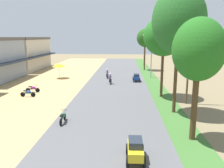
# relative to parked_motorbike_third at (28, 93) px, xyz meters

# --- Properties ---
(shophouse_far) EXTENTS (7.49, 13.86, 6.90)m
(shophouse_far) POSITION_rel_parked_motorbike_third_xyz_m (-10.04, 23.32, 2.91)
(shophouse_far) COLOR beige
(shophouse_far) RESTS_ON ground
(parked_motorbike_third) EXTENTS (1.80, 0.54, 0.94)m
(parked_motorbike_third) POSITION_rel_parked_motorbike_third_xyz_m (0.00, 0.00, 0.00)
(parked_motorbike_third) COLOR black
(parked_motorbike_third) RESTS_ON dirt_shoulder
(parked_motorbike_fourth) EXTENTS (1.80, 0.54, 0.94)m
(parked_motorbike_fourth) POSITION_rel_parked_motorbike_third_xyz_m (-0.32, 2.23, 0.00)
(parked_motorbike_fourth) COLOR black
(parked_motorbike_fourth) RESTS_ON dirt_shoulder
(vendor_umbrella) EXTENTS (2.20, 2.20, 2.52)m
(vendor_umbrella) POSITION_rel_parked_motorbike_third_xyz_m (0.15, 12.31, 1.75)
(vendor_umbrella) COLOR #99999E
(vendor_umbrella) RESTS_ON dirt_shoulder
(median_tree_nearest) EXTENTS (3.34, 3.34, 8.11)m
(median_tree_nearest) POSITION_rel_parked_motorbike_third_xyz_m (15.89, -10.36, 5.53)
(median_tree_nearest) COLOR #4C351E
(median_tree_nearest) RESTS_ON median_strip
(median_tree_second) EXTENTS (4.61, 4.61, 11.17)m
(median_tree_second) POSITION_rel_parked_motorbike_third_xyz_m (15.82, -4.63, 7.71)
(median_tree_second) COLOR #4C351E
(median_tree_second) RESTS_ON median_strip
(median_tree_third) EXTENTS (4.48, 4.48, 9.14)m
(median_tree_third) POSITION_rel_parked_motorbike_third_xyz_m (15.52, 1.02, 6.41)
(median_tree_third) COLOR #4C351E
(median_tree_third) RESTS_ON median_strip
(median_tree_fourth) EXTENTS (3.47, 3.47, 8.56)m
(median_tree_fourth) POSITION_rel_parked_motorbike_third_xyz_m (15.40, 23.20, 6.15)
(median_tree_fourth) COLOR #4C351E
(median_tree_fourth) RESTS_ON median_strip
(streetlamp_near) EXTENTS (3.16, 0.20, 7.44)m
(streetlamp_near) POSITION_rel_parked_motorbike_third_xyz_m (15.74, 14.06, 3.81)
(streetlamp_near) COLOR gray
(streetlamp_near) RESTS_ON median_strip
(streetlamp_mid) EXTENTS (3.16, 0.20, 7.90)m
(streetlamp_mid) POSITION_rel_parked_motorbike_third_xyz_m (15.74, 29.25, 4.05)
(streetlamp_mid) COLOR gray
(streetlamp_mid) RESTS_ON median_strip
(utility_pole_near) EXTENTS (1.80, 0.20, 8.99)m
(utility_pole_near) POSITION_rel_parked_motorbike_third_xyz_m (17.75, -1.58, 4.13)
(utility_pole_near) COLOR brown
(utility_pole_near) RESTS_ON ground
(car_hatchback_yellow) EXTENTS (1.04, 2.00, 1.23)m
(car_hatchback_yellow) POSITION_rel_parked_motorbike_third_xyz_m (11.86, -13.34, 0.19)
(car_hatchback_yellow) COLOR gold
(car_hatchback_yellow) RESTS_ON road_strip
(car_sedan_blue) EXTENTS (1.10, 2.26, 1.19)m
(car_sedan_blue) POSITION_rel_parked_motorbike_third_xyz_m (13.08, 10.27, 0.19)
(car_sedan_blue) COLOR navy
(car_sedan_blue) RESTS_ON road_strip
(motorbike_ahead_third) EXTENTS (0.54, 1.80, 0.94)m
(motorbike_ahead_third) POSITION_rel_parked_motorbike_third_xyz_m (6.24, -7.90, 0.02)
(motorbike_ahead_third) COLOR black
(motorbike_ahead_third) RESTS_ON road_strip
(motorbike_ahead_fourth) EXTENTS (0.54, 1.80, 1.66)m
(motorbike_ahead_fourth) POSITION_rel_parked_motorbike_third_xyz_m (9.11, 7.97, 0.30)
(motorbike_ahead_fourth) COLOR black
(motorbike_ahead_fourth) RESTS_ON road_strip
(motorbike_ahead_fifth) EXTENTS (0.54, 1.80, 1.66)m
(motorbike_ahead_fifth) POSITION_rel_parked_motorbike_third_xyz_m (8.30, 12.72, 0.30)
(motorbike_ahead_fifth) COLOR black
(motorbike_ahead_fifth) RESTS_ON road_strip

